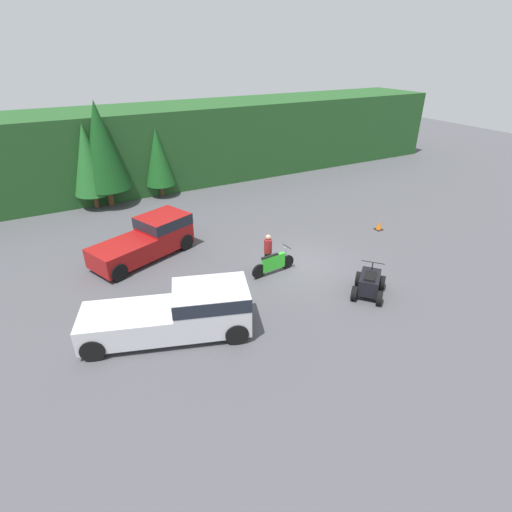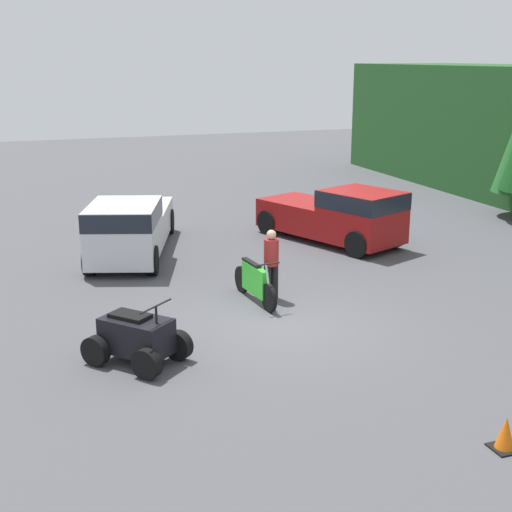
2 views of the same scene
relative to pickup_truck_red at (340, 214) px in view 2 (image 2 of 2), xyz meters
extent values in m
plane|color=#4C4C51|center=(6.17, -4.50, -0.98)|extent=(80.00, 80.00, 0.00)
cube|color=maroon|center=(0.84, 0.34, 0.06)|extent=(2.83, 2.64, 1.62)
cube|color=#1E232D|center=(0.84, 0.34, 0.59)|extent=(2.86, 2.66, 0.52)
cube|color=maroon|center=(-1.50, -0.61, -0.27)|extent=(3.30, 2.83, 0.95)
cylinder|color=black|center=(1.06, 1.38, -0.56)|extent=(0.88, 0.57, 0.83)
cylinder|color=black|center=(1.73, -0.24, -0.56)|extent=(0.88, 0.57, 0.83)
cylinder|color=black|center=(-2.61, -0.12, -0.56)|extent=(0.88, 0.57, 0.83)
cylinder|color=black|center=(-1.95, -1.74, -0.56)|extent=(0.88, 0.57, 0.83)
cube|color=silver|center=(0.34, -7.02, 0.06)|extent=(3.14, 2.67, 1.62)
cube|color=#1E232D|center=(0.34, -7.02, 0.59)|extent=(3.17, 2.69, 0.52)
cube|color=silver|center=(-2.47, -6.08, -0.27)|extent=(3.70, 2.85, 0.95)
cylinder|color=black|center=(1.37, -6.44, -0.56)|extent=(0.88, 0.53, 0.83)
cylinder|color=black|center=(0.82, -8.10, -0.56)|extent=(0.88, 0.53, 0.83)
cylinder|color=black|center=(-3.23, -4.90, -0.56)|extent=(0.88, 0.53, 0.83)
cylinder|color=black|center=(-3.79, -6.56, -0.56)|extent=(0.88, 0.53, 0.83)
cylinder|color=black|center=(5.26, -4.44, -0.63)|extent=(0.70, 0.16, 0.69)
cylinder|color=black|center=(3.65, -4.59, -0.63)|extent=(0.70, 0.16, 0.69)
cube|color=green|center=(4.46, -4.51, -0.41)|extent=(1.23, 0.27, 0.71)
cylinder|color=#B7B7BC|center=(5.21, -4.45, -0.22)|extent=(0.31, 0.08, 0.80)
cylinder|color=black|center=(5.21, -4.45, 0.20)|extent=(0.09, 0.60, 0.04)
cube|color=black|center=(4.25, -4.53, -0.02)|extent=(0.90, 0.22, 0.06)
cylinder|color=black|center=(7.25, -7.15, -0.67)|extent=(0.60, 0.56, 0.60)
cylinder|color=black|center=(7.92, -7.91, -0.67)|extent=(0.60, 0.56, 0.60)
cylinder|color=black|center=(6.30, -7.97, -0.67)|extent=(0.60, 0.56, 0.60)
cylinder|color=black|center=(6.97, -8.74, -0.67)|extent=(0.60, 0.56, 0.60)
cube|color=black|center=(7.11, -7.94, -0.40)|extent=(1.55, 1.50, 0.70)
cylinder|color=black|center=(7.49, -7.61, 0.12)|extent=(0.07, 0.07, 0.35)
cylinder|color=black|center=(7.49, -7.61, 0.30)|extent=(0.66, 0.75, 0.04)
cube|color=black|center=(7.00, -8.04, -0.01)|extent=(0.90, 0.86, 0.08)
cylinder|color=black|center=(4.40, -3.97, -0.53)|extent=(0.21, 0.21, 0.89)
cylinder|color=black|center=(4.43, -4.17, -0.53)|extent=(0.21, 0.21, 0.89)
cylinder|color=maroon|center=(4.41, -4.07, 0.24)|extent=(0.43, 0.43, 0.66)
sphere|color=tan|center=(4.41, -4.07, 0.69)|extent=(0.28, 0.28, 0.24)
cube|color=black|center=(12.29, -3.18, -0.96)|extent=(0.42, 0.42, 0.03)
cone|color=orange|center=(12.29, -3.18, -0.70)|extent=(0.32, 0.32, 0.55)
camera|label=1|loc=(-3.90, -18.19, 8.47)|focal=28.00mm
camera|label=2|loc=(20.27, -10.15, 4.93)|focal=50.00mm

